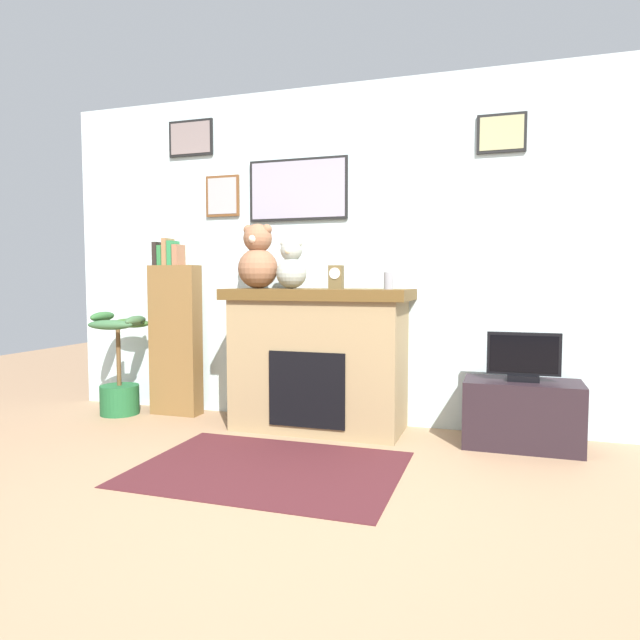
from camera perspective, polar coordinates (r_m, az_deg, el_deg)
The scene contains 12 objects.
ground_plane at distance 2.76m, azimuth -5.67°, elevation -19.79°, with size 12.00×12.00×0.00m, color #9B7858.
back_wall at distance 4.43m, azimuth 4.65°, elevation 6.55°, with size 5.20×0.15×2.60m.
fireplace at distance 4.22m, azimuth -0.11°, elevation -3.89°, with size 1.36×0.61×1.05m.
bookshelf at distance 4.82m, azimuth -14.35°, elevation -1.48°, with size 0.41×0.16×1.45m.
potted_plant at distance 4.99m, azimuth -19.48°, elevation -5.13°, with size 0.45×0.47×0.85m.
tv_stand at distance 4.05m, azimuth 19.64°, elevation -8.88°, with size 0.75×0.40×0.45m, color black.
television at distance 3.98m, azimuth 19.77°, elevation -3.68°, with size 0.47×0.14×0.32m.
area_rug at distance 3.47m, azimuth -5.17°, elevation -14.62°, with size 1.54×1.14×0.01m, color #461B20.
candle_jar at distance 4.03m, azimuth 6.89°, elevation 3.94°, with size 0.07×0.07×0.12m, color gray.
mantel_clock at distance 4.12m, azimuth 1.62°, elevation 4.34°, with size 0.10×0.08×0.17m.
teddy_bear_cream at distance 4.34m, azimuth -6.26°, elevation 6.07°, with size 0.30×0.30×0.49m.
teddy_bear_grey at distance 4.23m, azimuth -2.90°, elevation 5.40°, with size 0.23×0.23×0.37m.
Camera 1 is at (1.02, -2.31, 1.12)m, focal length 31.84 mm.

